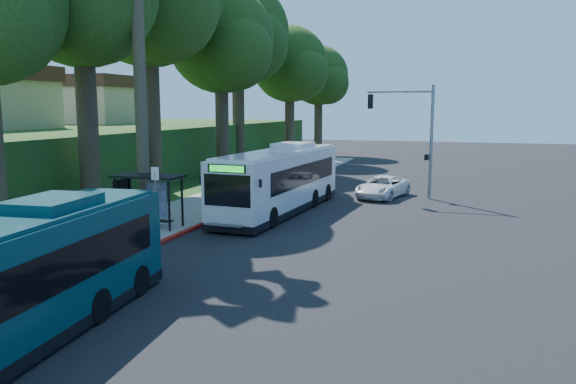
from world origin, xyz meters
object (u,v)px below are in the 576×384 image
(bus_shelter, at_px, (146,190))
(teal_bus, at_px, (9,282))
(white_bus, at_px, (281,179))
(pickup, at_px, (383,187))

(bus_shelter, bearing_deg, teal_bus, -71.09)
(teal_bus, bearing_deg, white_bus, 83.74)
(bus_shelter, bearing_deg, white_bus, 51.74)
(white_bus, height_order, pickup, white_bus)
(bus_shelter, height_order, pickup, bus_shelter)
(white_bus, bearing_deg, teal_bus, -87.71)
(pickup, bearing_deg, bus_shelter, -113.47)
(pickup, bearing_deg, teal_bus, -88.20)
(bus_shelter, bearing_deg, pickup, 53.80)
(white_bus, distance_m, pickup, 8.13)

